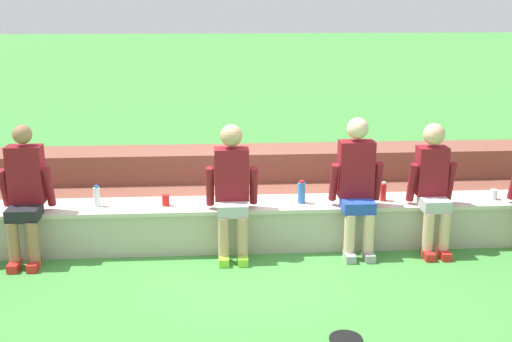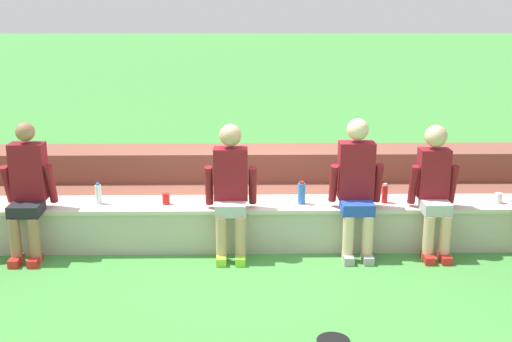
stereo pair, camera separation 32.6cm
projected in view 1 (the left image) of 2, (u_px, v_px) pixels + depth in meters
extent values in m
plane|color=#428E3D|center=(254.00, 254.00, 6.62)|extent=(80.00, 80.00, 0.00)
cube|color=#B7AF9E|center=(253.00, 224.00, 6.80)|extent=(7.53, 0.51, 0.47)
cube|color=beige|center=(253.00, 204.00, 6.74)|extent=(7.57, 0.55, 0.04)
cube|color=brown|center=(249.00, 206.00, 7.56)|extent=(10.56, 0.63, 0.36)
cube|color=brown|center=(246.00, 177.00, 8.12)|extent=(10.56, 0.63, 0.73)
cylinder|color=#996B4C|center=(14.00, 246.00, 6.22)|extent=(0.11, 0.11, 0.47)
cylinder|color=#996B4C|center=(33.00, 245.00, 6.23)|extent=(0.11, 0.11, 0.47)
cube|color=red|center=(15.00, 266.00, 6.23)|extent=(0.10, 0.22, 0.08)
cube|color=red|center=(34.00, 265.00, 6.25)|extent=(0.10, 0.22, 0.08)
cube|color=black|center=(24.00, 213.00, 6.27)|extent=(0.31, 0.30, 0.12)
cube|color=maroon|center=(26.00, 174.00, 6.35)|extent=(0.34, 0.20, 0.58)
sphere|color=#996B4C|center=(22.00, 134.00, 6.24)|extent=(0.19, 0.19, 0.19)
cylinder|color=maroon|center=(4.00, 188.00, 6.35)|extent=(0.08, 0.21, 0.42)
cylinder|color=maroon|center=(49.00, 187.00, 6.38)|extent=(0.08, 0.19, 0.43)
cylinder|color=tan|center=(224.00, 240.00, 6.36)|extent=(0.11, 0.11, 0.47)
cylinder|color=tan|center=(243.00, 240.00, 6.37)|extent=(0.11, 0.11, 0.47)
cube|color=#8CD833|center=(224.00, 260.00, 6.37)|extent=(0.10, 0.22, 0.08)
cube|color=#8CD833|center=(243.00, 259.00, 6.38)|extent=(0.10, 0.22, 0.08)
cube|color=#B2B2B7|center=(232.00, 208.00, 6.40)|extent=(0.31, 0.29, 0.12)
cube|color=maroon|center=(232.00, 174.00, 6.44)|extent=(0.34, 0.20, 0.53)
sphere|color=tan|center=(231.00, 135.00, 6.34)|extent=(0.22, 0.22, 0.22)
cylinder|color=maroon|center=(210.00, 186.00, 6.44)|extent=(0.08, 0.17, 0.43)
cylinder|color=maroon|center=(254.00, 185.00, 6.47)|extent=(0.08, 0.20, 0.42)
cylinder|color=beige|center=(349.00, 237.00, 6.44)|extent=(0.11, 0.11, 0.47)
cylinder|color=beige|center=(368.00, 236.00, 6.46)|extent=(0.11, 0.11, 0.47)
cube|color=#99999E|center=(349.00, 256.00, 6.46)|extent=(0.10, 0.22, 0.08)
cube|color=#99999E|center=(369.00, 256.00, 6.47)|extent=(0.10, 0.22, 0.08)
cube|color=#2347B2|center=(358.00, 206.00, 6.48)|extent=(0.32, 0.29, 0.12)
cube|color=maroon|center=(356.00, 169.00, 6.53)|extent=(0.36, 0.20, 0.58)
sphere|color=beige|center=(358.00, 128.00, 6.42)|extent=(0.22, 0.22, 0.22)
cylinder|color=maroon|center=(334.00, 182.00, 6.54)|extent=(0.08, 0.20, 0.42)
cylinder|color=maroon|center=(378.00, 181.00, 6.57)|extent=(0.08, 0.18, 0.43)
cylinder|color=#DBAD89|center=(428.00, 235.00, 6.49)|extent=(0.11, 0.11, 0.47)
cylinder|color=#DBAD89|center=(444.00, 235.00, 6.50)|extent=(0.11, 0.11, 0.47)
cube|color=red|center=(428.00, 255.00, 6.51)|extent=(0.10, 0.22, 0.08)
cube|color=red|center=(444.00, 254.00, 6.52)|extent=(0.10, 0.22, 0.08)
cube|color=#B2B2B7|center=(434.00, 204.00, 6.53)|extent=(0.27, 0.29, 0.12)
cube|color=maroon|center=(431.00, 171.00, 6.60)|extent=(0.30, 0.20, 0.51)
sphere|color=#DBAD89|center=(434.00, 134.00, 6.50)|extent=(0.22, 0.22, 0.22)
cylinder|color=maroon|center=(412.00, 182.00, 6.60)|extent=(0.08, 0.17, 0.43)
cylinder|color=maroon|center=(450.00, 182.00, 6.63)|extent=(0.08, 0.18, 0.43)
cylinder|color=blue|center=(301.00, 193.00, 6.70)|extent=(0.08, 0.08, 0.22)
cylinder|color=red|center=(302.00, 182.00, 6.67)|extent=(0.05, 0.05, 0.02)
cylinder|color=red|center=(383.00, 192.00, 6.78)|extent=(0.06, 0.06, 0.19)
cylinder|color=white|center=(384.00, 183.00, 6.75)|extent=(0.04, 0.04, 0.02)
cylinder|color=silver|center=(97.00, 197.00, 6.60)|extent=(0.06, 0.06, 0.20)
cylinder|color=blue|center=(96.00, 186.00, 6.57)|extent=(0.04, 0.04, 0.02)
cylinder|color=red|center=(166.00, 200.00, 6.63)|extent=(0.08, 0.08, 0.12)
cylinder|color=white|center=(494.00, 194.00, 6.84)|extent=(0.08, 0.08, 0.11)
cylinder|color=black|center=(346.00, 339.00, 4.97)|extent=(0.26, 0.26, 0.02)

